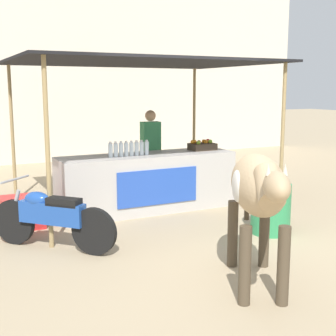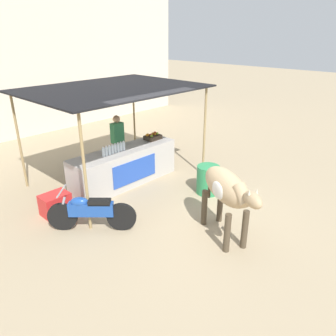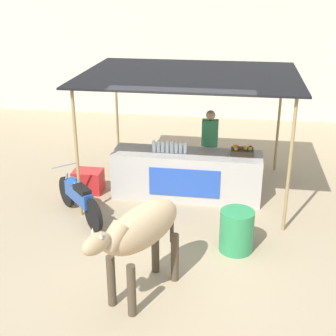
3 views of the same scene
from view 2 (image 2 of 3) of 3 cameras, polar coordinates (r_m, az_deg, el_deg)
The scene contains 11 objects.
ground_plane at distance 7.46m, azimuth 3.60°, elevation -7.63°, with size 60.00×60.00×0.00m, color tan.
building_wall_far at distance 13.44m, azimuth -26.11°, elevation 17.22°, with size 16.00×0.50×5.94m, color beige.
stall_counter at distance 8.66m, azimuth -7.54°, elevation 0.24°, with size 3.00×0.82×0.96m.
stall_awning at distance 8.36m, azimuth -9.59°, elevation 13.02°, with size 4.20×3.20×2.49m.
water_bottle_row at distance 8.21m, azimuth -9.42°, elevation 3.30°, with size 0.70×0.07×0.25m.
fruit_crate at distance 9.18m, azimuth -2.68°, elevation 5.45°, with size 0.44×0.32×0.18m.
vendor_behind_counter at distance 9.32m, azimuth -8.72°, elevation 4.25°, with size 0.34×0.22×1.65m.
cooler_box at distance 7.68m, azimuth -19.01°, elevation -5.96°, with size 0.60×0.44×0.48m, color red.
water_barrel at distance 8.18m, azimuth 6.96°, elevation -2.02°, with size 0.56×0.56×0.72m, color #2D8C51.
cow at distance 6.21m, azimuth 10.23°, elevation -3.77°, with size 1.17×1.78×1.44m.
motorcycle_parked at distance 6.81m, azimuth -13.37°, elevation -7.33°, with size 1.28×1.37×0.90m.
Camera 2 is at (-4.99, -4.06, 3.78)m, focal length 35.00 mm.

